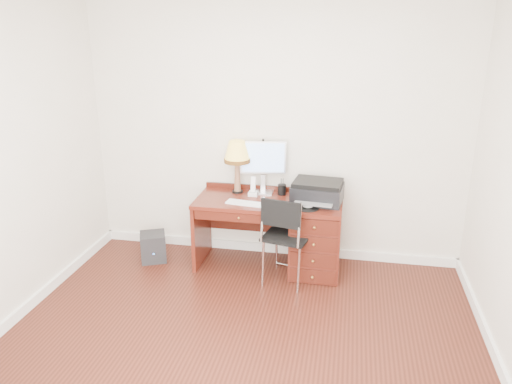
% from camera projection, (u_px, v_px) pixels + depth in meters
% --- Properties ---
extents(ground, '(4.00, 4.00, 0.00)m').
position_uv_depth(ground, '(239.00, 344.00, 4.06)').
color(ground, '#34130B').
rests_on(ground, ground).
extents(room_shell, '(4.00, 4.00, 4.00)m').
position_uv_depth(room_shell, '(254.00, 298.00, 4.63)').
color(room_shell, silver).
rests_on(room_shell, ground).
extents(desk, '(1.50, 0.67, 0.75)m').
position_uv_depth(desk, '(299.00, 232.00, 5.17)').
color(desk, '#5B1D13').
rests_on(desk, ground).
extents(monitor, '(0.49, 0.18, 0.56)m').
position_uv_depth(monitor, '(263.00, 160.00, 5.24)').
color(monitor, silver).
rests_on(monitor, desk).
extents(keyboard, '(0.44, 0.18, 0.02)m').
position_uv_depth(keyboard, '(247.00, 203.00, 5.00)').
color(keyboard, white).
rests_on(keyboard, desk).
extents(mouse_pad, '(0.22, 0.22, 0.04)m').
position_uv_depth(mouse_pad, '(308.00, 207.00, 4.88)').
color(mouse_pad, black).
rests_on(mouse_pad, desk).
extents(printer, '(0.53, 0.43, 0.22)m').
position_uv_depth(printer, '(317.00, 191.00, 5.04)').
color(printer, black).
rests_on(printer, desk).
extents(leg_lamp, '(0.28, 0.28, 0.56)m').
position_uv_depth(leg_lamp, '(237.00, 155.00, 5.21)').
color(leg_lamp, black).
rests_on(leg_lamp, desk).
extents(phone, '(0.10, 0.10, 0.20)m').
position_uv_depth(phone, '(253.00, 190.00, 5.23)').
color(phone, white).
rests_on(phone, desk).
extents(pen_cup, '(0.09, 0.09, 0.11)m').
position_uv_depth(pen_cup, '(282.00, 190.00, 5.26)').
color(pen_cup, black).
rests_on(pen_cup, desk).
extents(chair, '(0.52, 0.52, 0.92)m').
position_uv_depth(chair, '(287.00, 232.00, 4.82)').
color(chair, black).
rests_on(chair, ground).
extents(equipment_box, '(0.35, 0.35, 0.31)m').
position_uv_depth(equipment_box, '(153.00, 247.00, 5.44)').
color(equipment_box, black).
rests_on(equipment_box, ground).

